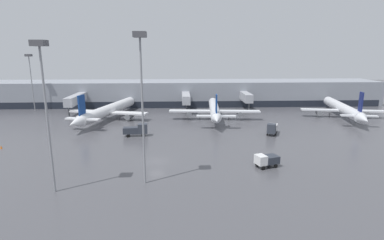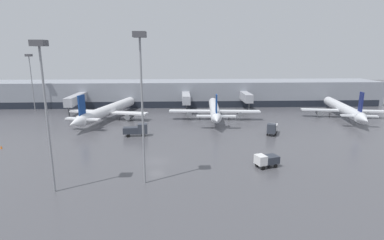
{
  "view_description": "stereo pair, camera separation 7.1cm",
  "coord_description": "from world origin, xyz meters",
  "px_view_note": "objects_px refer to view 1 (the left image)",
  "views": [
    {
      "loc": [
        4.22,
        -52.56,
        19.8
      ],
      "look_at": [
        7.46,
        21.05,
        3.0
      ],
      "focal_mm": 28.0,
      "sensor_mm": 36.0,
      "label": 1
    },
    {
      "loc": [
        4.29,
        -52.56,
        19.8
      ],
      "look_at": [
        7.46,
        21.05,
        3.0
      ],
      "focal_mm": 28.0,
      "sensor_mm": 36.0,
      "label": 2
    }
  ],
  "objects_px": {
    "parked_jet_1": "(214,110)",
    "traffic_cone_1": "(1,147)",
    "parked_jet_0": "(108,110)",
    "service_truck_1": "(136,130)",
    "apron_light_mast_0": "(30,67)",
    "apron_light_mast_1": "(141,70)",
    "apron_light_mast_2": "(43,77)",
    "service_truck_2": "(266,160)",
    "parked_jet_2": "(343,109)",
    "service_truck_3": "(272,128)"
  },
  "relations": [
    {
      "from": "parked_jet_2",
      "to": "apron_light_mast_2",
      "type": "distance_m",
      "value": 84.28
    },
    {
      "from": "parked_jet_1",
      "to": "traffic_cone_1",
      "type": "height_order",
      "value": "parked_jet_1"
    },
    {
      "from": "parked_jet_1",
      "to": "service_truck_2",
      "type": "height_order",
      "value": "parked_jet_1"
    },
    {
      "from": "service_truck_3",
      "to": "apron_light_mast_2",
      "type": "bearing_deg",
      "value": -29.59
    },
    {
      "from": "service_truck_1",
      "to": "apron_light_mast_0",
      "type": "relative_size",
      "value": 0.31
    },
    {
      "from": "service_truck_3",
      "to": "apron_light_mast_0",
      "type": "bearing_deg",
      "value": -90.02
    },
    {
      "from": "parked_jet_0",
      "to": "apron_light_mast_0",
      "type": "distance_m",
      "value": 34.36
    },
    {
      "from": "service_truck_2",
      "to": "apron_light_mast_2",
      "type": "xyz_separation_m",
      "value": [
        -33.33,
        -8.02,
        15.12
      ]
    },
    {
      "from": "parked_jet_2",
      "to": "service_truck_3",
      "type": "bearing_deg",
      "value": 133.88
    },
    {
      "from": "apron_light_mast_1",
      "to": "apron_light_mast_2",
      "type": "distance_m",
      "value": 13.0
    },
    {
      "from": "parked_jet_0",
      "to": "apron_light_mast_1",
      "type": "height_order",
      "value": "apron_light_mast_1"
    },
    {
      "from": "parked_jet_0",
      "to": "traffic_cone_1",
      "type": "distance_m",
      "value": 31.97
    },
    {
      "from": "parked_jet_0",
      "to": "apron_light_mast_2",
      "type": "distance_m",
      "value": 50.2
    },
    {
      "from": "service_truck_1",
      "to": "apron_light_mast_2",
      "type": "xyz_separation_m",
      "value": [
        -7.8,
        -29.01,
        14.88
      ]
    },
    {
      "from": "parked_jet_1",
      "to": "apron_light_mast_2",
      "type": "bearing_deg",
      "value": 152.51
    },
    {
      "from": "parked_jet_2",
      "to": "apron_light_mast_1",
      "type": "xyz_separation_m",
      "value": [
        -55.63,
        -44.96,
        14.52
      ]
    },
    {
      "from": "traffic_cone_1",
      "to": "apron_light_mast_1",
      "type": "bearing_deg",
      "value": -29.7
    },
    {
      "from": "service_truck_3",
      "to": "parked_jet_0",
      "type": "bearing_deg",
      "value": -88.42
    },
    {
      "from": "apron_light_mast_0",
      "to": "service_truck_2",
      "type": "bearing_deg",
      "value": -40.16
    },
    {
      "from": "service_truck_3",
      "to": "apron_light_mast_2",
      "type": "distance_m",
      "value": 52.38
    },
    {
      "from": "parked_jet_2",
      "to": "apron_light_mast_0",
      "type": "xyz_separation_m",
      "value": [
        -100.08,
        15.57,
        12.21
      ]
    },
    {
      "from": "traffic_cone_1",
      "to": "apron_light_mast_1",
      "type": "distance_m",
      "value": 40.59
    },
    {
      "from": "parked_jet_0",
      "to": "parked_jet_1",
      "type": "distance_m",
      "value": 31.86
    },
    {
      "from": "traffic_cone_1",
      "to": "apron_light_mast_1",
      "type": "xyz_separation_m",
      "value": [
        32.03,
        -18.27,
        16.96
      ]
    },
    {
      "from": "service_truck_1",
      "to": "traffic_cone_1",
      "type": "relative_size",
      "value": 8.27
    },
    {
      "from": "parked_jet_0",
      "to": "apron_light_mast_2",
      "type": "bearing_deg",
      "value": -162.02
    },
    {
      "from": "parked_jet_0",
      "to": "apron_light_mast_1",
      "type": "distance_m",
      "value": 50.66
    },
    {
      "from": "service_truck_2",
      "to": "service_truck_3",
      "type": "xyz_separation_m",
      "value": [
        7.55,
        21.15,
        0.23
      ]
    },
    {
      "from": "traffic_cone_1",
      "to": "parked_jet_1",
      "type": "bearing_deg",
      "value": 27.8
    },
    {
      "from": "parked_jet_1",
      "to": "parked_jet_2",
      "type": "height_order",
      "value": "parked_jet_2"
    },
    {
      "from": "service_truck_2",
      "to": "apron_light_mast_1",
      "type": "height_order",
      "value": "apron_light_mast_1"
    },
    {
      "from": "parked_jet_2",
      "to": "service_truck_3",
      "type": "xyz_separation_m",
      "value": [
        -27.51,
        -18.16,
        -1.19
      ]
    },
    {
      "from": "apron_light_mast_0",
      "to": "apron_light_mast_1",
      "type": "bearing_deg",
      "value": -53.71
    },
    {
      "from": "service_truck_2",
      "to": "service_truck_3",
      "type": "height_order",
      "value": "service_truck_3"
    },
    {
      "from": "service_truck_3",
      "to": "service_truck_1",
      "type": "bearing_deg",
      "value": -64.83
    },
    {
      "from": "service_truck_3",
      "to": "apron_light_mast_0",
      "type": "height_order",
      "value": "apron_light_mast_0"
    },
    {
      "from": "apron_light_mast_2",
      "to": "traffic_cone_1",
      "type": "bearing_deg",
      "value": 133.05
    },
    {
      "from": "parked_jet_2",
      "to": "service_truck_3",
      "type": "distance_m",
      "value": 32.98
    },
    {
      "from": "apron_light_mast_0",
      "to": "traffic_cone_1",
      "type": "bearing_deg",
      "value": -73.63
    },
    {
      "from": "service_truck_2",
      "to": "traffic_cone_1",
      "type": "distance_m",
      "value": 54.1
    },
    {
      "from": "parked_jet_0",
      "to": "apron_light_mast_1",
      "type": "relative_size",
      "value": 1.73
    },
    {
      "from": "apron_light_mast_2",
      "to": "service_truck_1",
      "type": "bearing_deg",
      "value": 74.95
    },
    {
      "from": "service_truck_1",
      "to": "parked_jet_1",
      "type": "bearing_deg",
      "value": 34.77
    },
    {
      "from": "apron_light_mast_1",
      "to": "service_truck_2",
      "type": "bearing_deg",
      "value": 15.37
    },
    {
      "from": "parked_jet_1",
      "to": "service_truck_1",
      "type": "height_order",
      "value": "parked_jet_1"
    },
    {
      "from": "traffic_cone_1",
      "to": "apron_light_mast_2",
      "type": "height_order",
      "value": "apron_light_mast_2"
    },
    {
      "from": "parked_jet_1",
      "to": "apron_light_mast_2",
      "type": "xyz_separation_m",
      "value": [
        -28.58,
        -45.87,
        13.37
      ]
    },
    {
      "from": "service_truck_2",
      "to": "traffic_cone_1",
      "type": "bearing_deg",
      "value": -32.55
    },
    {
      "from": "parked_jet_0",
      "to": "service_truck_1",
      "type": "distance_m",
      "value": 22.11
    },
    {
      "from": "parked_jet_0",
      "to": "service_truck_2",
      "type": "relative_size",
      "value": 8.62
    }
  ]
}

